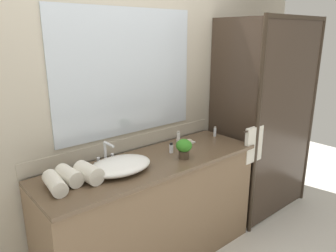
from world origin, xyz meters
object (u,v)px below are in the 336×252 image
(faucet, at_px, (106,156))
(amenity_bottle_body_wash, at_px, (178,137))
(amenity_bottle_conditioner, at_px, (171,148))
(potted_plant, at_px, (184,147))
(soap_dish, at_px, (189,142))
(amenity_bottle_lotion, at_px, (215,132))
(rolled_towel_near_edge, at_px, (55,183))
(rolled_towel_middle, at_px, (69,176))
(sink_basin, at_px, (120,166))
(rolled_towel_far_edge, at_px, (89,173))

(faucet, height_order, amenity_bottle_body_wash, faucet)
(amenity_bottle_body_wash, bearing_deg, amenity_bottle_conditioner, -144.06)
(potted_plant, bearing_deg, soap_dish, 40.28)
(amenity_bottle_lotion, bearing_deg, amenity_bottle_body_wash, 165.01)
(amenity_bottle_body_wash, xyz_separation_m, rolled_towel_near_edge, (-1.20, -0.19, 0.00))
(amenity_bottle_conditioner, height_order, rolled_towel_middle, rolled_towel_middle)
(amenity_bottle_lotion, xyz_separation_m, amenity_bottle_body_wash, (-0.38, 0.10, 0.00))
(sink_basin, xyz_separation_m, faucet, (0.00, 0.20, 0.01))
(sink_basin, height_order, rolled_towel_far_edge, rolled_towel_far_edge)
(soap_dish, height_order, amenity_bottle_conditioner, amenity_bottle_conditioner)
(rolled_towel_far_edge, bearing_deg, amenity_bottle_body_wash, 12.01)
(rolled_towel_middle, bearing_deg, amenity_bottle_conditioner, -0.66)
(amenity_bottle_conditioner, distance_m, rolled_towel_far_edge, 0.76)
(faucet, bearing_deg, amenity_bottle_lotion, -4.41)
(potted_plant, xyz_separation_m, amenity_bottle_body_wash, (0.23, 0.32, -0.04))
(sink_basin, relative_size, amenity_bottle_body_wash, 4.62)
(sink_basin, xyz_separation_m, rolled_towel_middle, (-0.35, 0.06, 0.01))
(soap_dish, xyz_separation_m, rolled_towel_middle, (-1.14, -0.07, 0.04))
(soap_dish, bearing_deg, rolled_towel_middle, -176.45)
(amenity_bottle_lotion, bearing_deg, rolled_towel_middle, -177.95)
(rolled_towel_middle, bearing_deg, amenity_bottle_lotion, 2.05)
(amenity_bottle_lotion, relative_size, amenity_bottle_body_wash, 0.92)
(faucet, bearing_deg, rolled_towel_middle, -158.44)
(amenity_bottle_conditioner, xyz_separation_m, rolled_towel_middle, (-0.87, 0.01, 0.01))
(amenity_bottle_body_wash, bearing_deg, amenity_bottle_lotion, -14.99)
(amenity_bottle_body_wash, height_order, rolled_towel_middle, rolled_towel_middle)
(amenity_bottle_conditioner, bearing_deg, rolled_towel_near_edge, -178.28)
(soap_dish, distance_m, amenity_bottle_body_wash, 0.10)
(potted_plant, xyz_separation_m, rolled_towel_far_edge, (-0.76, 0.11, -0.03))
(rolled_towel_middle, bearing_deg, rolled_towel_far_edge, -26.89)
(amenity_bottle_lotion, relative_size, amenity_bottle_conditioner, 1.10)
(sink_basin, bearing_deg, amenity_bottle_lotion, 5.62)
(soap_dish, distance_m, amenity_bottle_conditioner, 0.29)
(amenity_bottle_lotion, relative_size, rolled_towel_far_edge, 0.46)
(amenity_bottle_lotion, bearing_deg, sink_basin, -174.38)
(rolled_towel_middle, bearing_deg, sink_basin, -9.26)
(sink_basin, distance_m, amenity_bottle_lotion, 1.12)
(faucet, bearing_deg, rolled_towel_near_edge, -158.88)
(amenity_bottle_conditioner, bearing_deg, faucet, 163.93)
(soap_dish, relative_size, rolled_towel_near_edge, 0.41)
(soap_dish, bearing_deg, rolled_towel_far_edge, -173.01)
(amenity_bottle_conditioner, relative_size, amenity_bottle_body_wash, 0.84)
(soap_dish, distance_m, rolled_towel_far_edge, 1.04)
(faucet, bearing_deg, rolled_towel_far_edge, -141.12)
(amenity_bottle_lotion, bearing_deg, potted_plant, -160.27)
(potted_plant, bearing_deg, rolled_towel_near_edge, 172.74)
(faucet, height_order, amenity_bottle_lotion, faucet)
(amenity_bottle_conditioner, distance_m, rolled_towel_middle, 0.87)
(amenity_bottle_lotion, xyz_separation_m, rolled_towel_middle, (-1.47, -0.05, 0.01))
(soap_dish, height_order, rolled_towel_near_edge, rolled_towel_near_edge)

